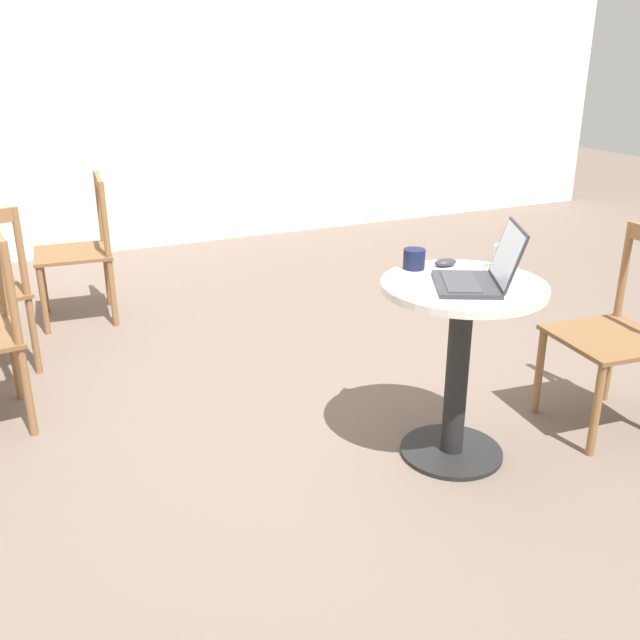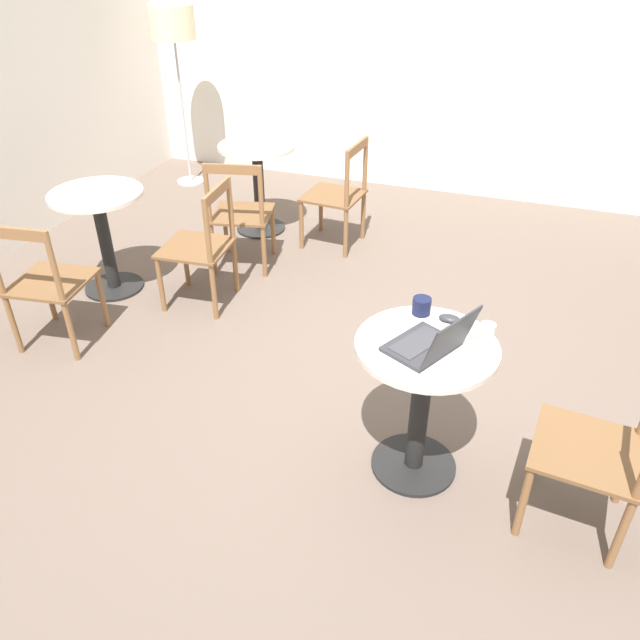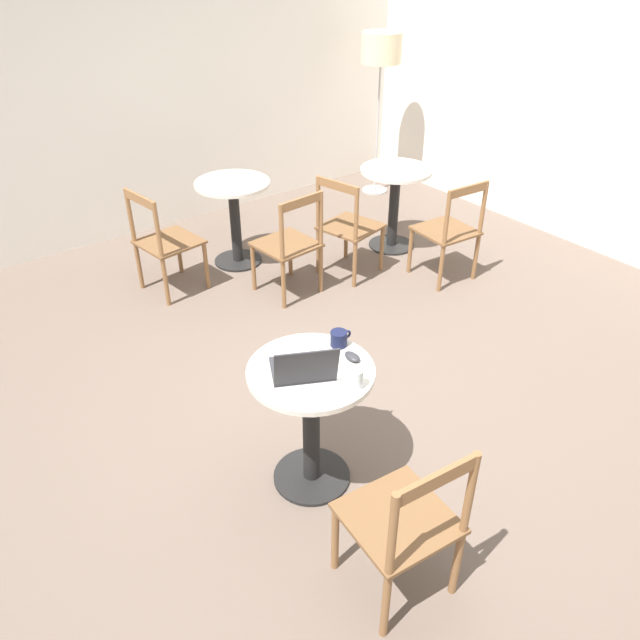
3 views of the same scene
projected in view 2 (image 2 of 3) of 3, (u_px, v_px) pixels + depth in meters
The scene contains 15 objects.
ground_plane at pixel (359, 376), 3.79m from camera, with size 16.00×16.00×0.00m, color #66564C.
wall_side at pixel (466, 48), 5.61m from camera, with size 0.06×9.40×2.70m.
cafe_table_near at pixel (422, 386), 2.89m from camera, with size 0.64×0.64×0.76m.
cafe_table_mid at pixel (258, 172), 5.29m from camera, with size 0.64×0.64×0.76m.
cafe_table_far at pixel (102, 224), 4.41m from camera, with size 0.64×0.64×0.76m.
chair_near_front at pixel (600, 451), 2.65m from camera, with size 0.49×0.49×0.88m.
chair_mid_left at pixel (241, 215), 4.75m from camera, with size 0.53×0.53×0.88m.
chair_mid_front at pixel (338, 195), 5.08m from camera, with size 0.48×0.48×0.88m.
chair_far_front at pixel (202, 247), 4.29m from camera, with size 0.48×0.48×0.88m.
chair_far_left at pixel (47, 284), 3.86m from camera, with size 0.50×0.50×0.88m.
floor_lamp at pixel (173, 29), 5.75m from camera, with size 0.41×0.41×1.68m.
laptop at pixel (430, 343), 2.68m from camera, with size 0.41×0.40×0.24m.
mouse at pixel (449, 318), 2.91m from camera, with size 0.06×0.10×0.03m.
mug at pixel (422, 306), 2.95m from camera, with size 0.13×0.09×0.08m.
drinking_glass at pixel (487, 334), 2.73m from camera, with size 0.07×0.07×0.10m.
Camera 2 is at (-2.90, -0.77, 2.35)m, focal length 35.00 mm.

